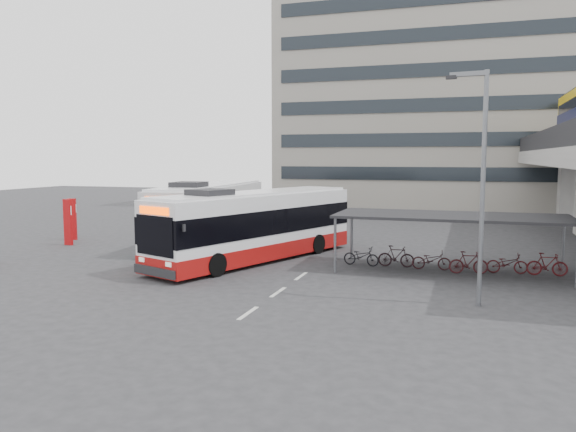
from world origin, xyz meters
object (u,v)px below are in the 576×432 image
(pedestrian, at_px, (258,248))
(lamp_post, at_px, (480,174))
(bus_teal, at_px, (211,213))
(bus_main, at_px, (256,226))

(pedestrian, relative_size, lamp_post, 0.20)
(pedestrian, height_order, lamp_post, lamp_post)
(bus_teal, relative_size, lamp_post, 1.62)
(pedestrian, xyz_separation_m, lamp_post, (9.83, -4.79, 3.74))
(bus_main, relative_size, pedestrian, 8.07)
(lamp_post, bearing_deg, pedestrian, 162.40)
(bus_main, bearing_deg, pedestrian, -41.79)
(lamp_post, bearing_deg, bus_teal, 154.08)
(bus_teal, bearing_deg, bus_main, -49.28)
(bus_main, bearing_deg, lamp_post, -7.89)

